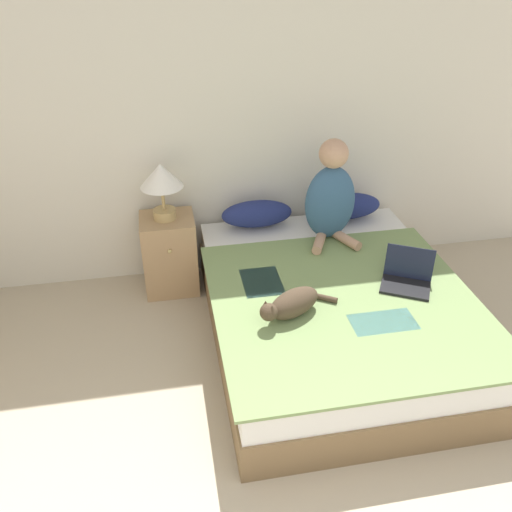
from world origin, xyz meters
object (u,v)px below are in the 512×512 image
Objects in this scene: pillow_far at (346,206)px; laptop_open at (407,278)px; pillow_near at (257,214)px; bed at (333,312)px; table_lamp at (161,180)px; person_sitting at (331,197)px; cat_tabby at (292,304)px; nightstand at (170,254)px.

laptop_open reaches higher than pillow_far.
pillow_far is at bearing 0.00° from pillow_near.
bed is 1.01m from pillow_near.
pillow_far is at bearing 1.58° from table_lamp.
person_sitting reaches higher than cat_tabby.
pillow_near is at bearing 3.22° from table_lamp.
pillow_far is 1.46m from table_lamp.
laptop_open is 1.77m from nightstand.
laptop_open is at bearing -65.92° from person_sitting.
nightstand is (-1.49, 0.94, -0.21)m from laptop_open.
laptop_open is (0.80, -0.98, -0.05)m from pillow_near.
bed is 3.90× the size of cat_tabby.
bed is 1.52m from table_lamp.
pillow_near is 0.61m from person_sitting.
cat_tabby is 0.86× the size of nightstand.
pillow_far is 1.39× the size of laptop_open.
cat_tabby is at bearing -90.35° from pillow_near.
cat_tabby is 1.36m from table_lamp.
cat_tabby reaches higher than nightstand.
table_lamp is (-0.69, 1.12, 0.37)m from cat_tabby.
cat_tabby is 1.23× the size of table_lamp.
cat_tabby is (-0.37, -0.27, 0.32)m from bed.
table_lamp reaches higher than pillow_far.
pillow_far is at bearing 123.52° from laptop_open.
pillow_near and pillow_far have the same top height.
nightstand is (-1.18, 0.24, -0.49)m from person_sitting.
table_lamp is at bearing 176.70° from laptop_open.
nightstand is (-1.05, 0.84, 0.08)m from bed.
table_lamp is (-1.06, 0.85, 0.69)m from bed.
nightstand is (-0.68, 1.11, -0.24)m from cat_tabby.
cat_tabby is at bearing -58.28° from table_lamp.
person_sitting is at bearing -29.55° from pillow_near.
bed is at bearing -101.85° from person_sitting.
person_sitting is 1.92× the size of laptop_open.
person_sitting is at bearing 78.15° from bed.
cat_tabby is at bearing -58.58° from nightstand.
person_sitting is 1.30m from nightstand.
nightstand is at bearing 141.18° from bed.
cat_tabby is at bearing -138.88° from laptop_open.
cat_tabby is (-0.49, -0.88, -0.25)m from person_sitting.
bed is 1.35m from nightstand.
bed is 3.75× the size of pillow_far.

